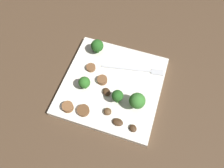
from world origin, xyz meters
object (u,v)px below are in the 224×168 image
(sausage_slice_1, at_px, (83,111))
(mushroom_3, at_px, (133,128))
(broccoli_floret_0, at_px, (117,96))
(sausage_slice_2, at_px, (91,68))
(mushroom_1, at_px, (118,122))
(sausage_slice_3, at_px, (102,80))
(broccoli_floret_3, at_px, (137,101))
(mushroom_2, at_px, (108,112))
(fork, at_px, (137,70))
(plate, at_px, (112,85))
(sausage_slice_0, at_px, (68,107))
(broccoli_floret_2, at_px, (97,46))
(mushroom_0, at_px, (107,92))
(broccoli_floret_1, at_px, (84,83))

(sausage_slice_1, bearing_deg, mushroom_3, -2.06)
(broccoli_floret_0, bearing_deg, sausage_slice_2, 144.42)
(mushroom_1, bearing_deg, broccoli_floret_0, 108.79)
(mushroom_1, bearing_deg, sausage_slice_3, 127.59)
(broccoli_floret_3, height_order, mushroom_2, broccoli_floret_3)
(fork, relative_size, broccoli_floret_3, 3.06)
(plate, height_order, broccoli_floret_0, broccoli_floret_0)
(broccoli_floret_3, height_order, sausage_slice_2, broccoli_floret_3)
(broccoli_floret_3, distance_m, mushroom_1, 0.07)
(broccoli_floret_3, bearing_deg, sausage_slice_0, -160.42)
(fork, xyz_separation_m, sausage_slice_0, (-0.14, -0.17, 0.01))
(broccoli_floret_0, xyz_separation_m, sausage_slice_3, (-0.06, 0.04, -0.02))
(broccoli_floret_2, relative_size, sausage_slice_3, 1.71)
(fork, distance_m, broccoli_floret_0, 0.12)
(mushroom_0, height_order, mushroom_3, mushroom_0)
(sausage_slice_0, distance_m, sausage_slice_2, 0.13)
(broccoli_floret_3, bearing_deg, mushroom_0, 170.54)
(broccoli_floret_0, bearing_deg, sausage_slice_0, -152.60)
(mushroom_1, bearing_deg, mushroom_3, -4.66)
(sausage_slice_2, height_order, mushroom_0, same)
(broccoli_floret_3, xyz_separation_m, mushroom_1, (-0.03, -0.06, -0.03))
(sausage_slice_1, height_order, sausage_slice_3, sausage_slice_3)
(fork, distance_m, sausage_slice_0, 0.22)
(sausage_slice_0, relative_size, mushroom_3, 1.44)
(broccoli_floret_3, bearing_deg, mushroom_1, -119.46)
(sausage_slice_1, xyz_separation_m, mushroom_0, (0.04, 0.07, -0.00))
(broccoli_floret_2, bearing_deg, mushroom_1, -57.27)
(sausage_slice_2, height_order, mushroom_2, mushroom_2)
(broccoli_floret_2, xyz_separation_m, sausage_slice_3, (0.05, -0.09, -0.02))
(plate, relative_size, broccoli_floret_0, 5.68)
(fork, distance_m, mushroom_3, 0.17)
(broccoli_floret_1, distance_m, sausage_slice_2, 0.07)
(broccoli_floret_1, relative_size, sausage_slice_1, 1.34)
(fork, distance_m, sausage_slice_1, 0.19)
(sausage_slice_3, distance_m, mushroom_2, 0.09)
(broccoli_floret_3, xyz_separation_m, sausage_slice_1, (-0.13, -0.06, -0.03))
(sausage_slice_0, height_order, sausage_slice_1, sausage_slice_0)
(plate, distance_m, broccoli_floret_3, 0.10)
(broccoli_floret_3, relative_size, sausage_slice_3, 2.07)
(sausage_slice_0, distance_m, mushroom_0, 0.11)
(broccoli_floret_2, height_order, sausage_slice_2, broccoli_floret_2)
(broccoli_floret_3, relative_size, sausage_slice_2, 2.19)
(plate, xyz_separation_m, mushroom_2, (0.02, -0.08, 0.02))
(broccoli_floret_0, height_order, mushroom_3, broccoli_floret_0)
(mushroom_3, bearing_deg, broccoli_floret_1, 155.07)
(fork, height_order, sausage_slice_1, sausage_slice_1)
(plate, bearing_deg, mushroom_2, -79.41)
(plate, xyz_separation_m, sausage_slice_1, (-0.05, -0.10, 0.01))
(broccoli_floret_2, xyz_separation_m, mushroom_0, (0.07, -0.12, -0.02))
(sausage_slice_1, relative_size, mushroom_0, 1.23)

